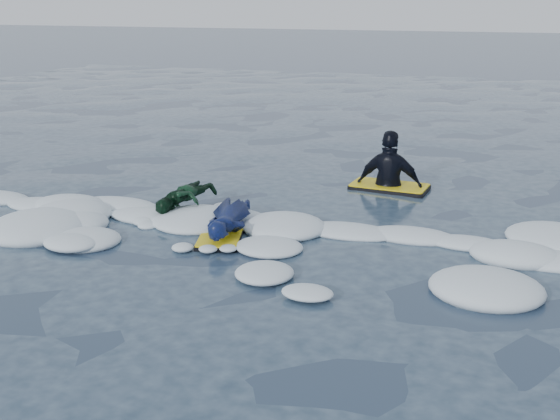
# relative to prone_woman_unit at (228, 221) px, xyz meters

# --- Properties ---
(ground) EXTENTS (120.00, 120.00, 0.00)m
(ground) POSITION_rel_prone_woman_unit_xyz_m (-0.35, -1.15, -0.19)
(ground) COLOR #1B2842
(ground) RESTS_ON ground
(foam_band) EXTENTS (12.00, 3.10, 0.30)m
(foam_band) POSITION_rel_prone_woman_unit_xyz_m (-0.35, -0.11, -0.19)
(foam_band) COLOR white
(foam_band) RESTS_ON ground
(prone_woman_unit) EXTENTS (0.80, 1.52, 0.36)m
(prone_woman_unit) POSITION_rel_prone_woman_unit_xyz_m (0.00, 0.00, 0.00)
(prone_woman_unit) COLOR black
(prone_woman_unit) RESTS_ON ground
(prone_child_unit) EXTENTS (0.74, 1.19, 0.42)m
(prone_child_unit) POSITION_rel_prone_woman_unit_xyz_m (-0.88, 0.57, 0.03)
(prone_child_unit) COLOR black
(prone_child_unit) RESTS_ON ground
(waiting_rider_unit) EXTENTS (1.25, 0.75, 1.79)m
(waiting_rider_unit) POSITION_rel_prone_woman_unit_xyz_m (1.54, 2.84, -0.14)
(waiting_rider_unit) COLOR black
(waiting_rider_unit) RESTS_ON ground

